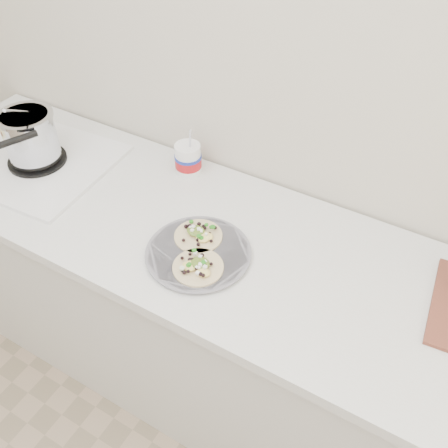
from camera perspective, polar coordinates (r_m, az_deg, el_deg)
The scene contains 4 objects.
counter at distance 1.89m, azimuth -0.62°, elevation -10.86°, with size 2.44×0.66×0.90m.
stove at distance 1.90m, azimuth -20.97°, elevation 8.35°, with size 0.54×0.50×0.25m.
taco_plate at distance 1.48m, azimuth -2.97°, elevation -3.10°, with size 0.32×0.32×0.04m.
tub at distance 1.76m, azimuth -4.09°, elevation 7.66°, with size 0.09×0.09×0.21m.
Camera 1 is at (0.58, 0.48, 1.98)m, focal length 40.00 mm.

